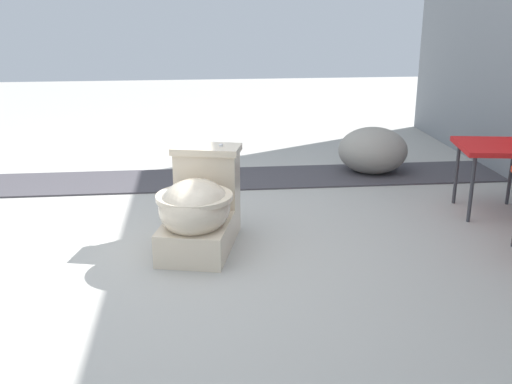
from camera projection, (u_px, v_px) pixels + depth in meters
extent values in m
plane|color=#A8A59E|center=(148.00, 253.00, 3.13)|extent=(14.00, 14.00, 0.00)
cube|color=#423F44|center=(229.00, 179.00, 4.40)|extent=(0.56, 8.00, 0.01)
cube|color=beige|center=(200.00, 232.00, 3.18)|extent=(0.66, 0.47, 0.17)
ellipsoid|color=beige|center=(195.00, 207.00, 3.04)|extent=(0.51, 0.45, 0.28)
cylinder|color=beige|center=(194.00, 197.00, 3.02)|extent=(0.47, 0.47, 0.03)
cube|color=beige|center=(207.00, 179.00, 3.31)|extent=(0.26, 0.37, 0.30)
cube|color=beige|center=(206.00, 149.00, 3.26)|extent=(0.28, 0.40, 0.04)
cylinder|color=silver|center=(221.00, 145.00, 3.24)|extent=(0.02, 0.02, 0.01)
cube|color=red|center=(496.00, 147.00, 3.60)|extent=(0.51, 0.51, 0.03)
cylinder|color=#38383D|center=(472.00, 189.00, 3.51)|extent=(0.02, 0.02, 0.40)
cylinder|color=#38383D|center=(457.00, 173.00, 3.83)|extent=(0.02, 0.02, 0.40)
cylinder|color=#38383D|center=(511.00, 174.00, 3.82)|extent=(0.02, 0.02, 0.40)
ellipsoid|color=gray|center=(373.00, 150.00, 4.51)|extent=(0.50, 0.57, 0.35)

